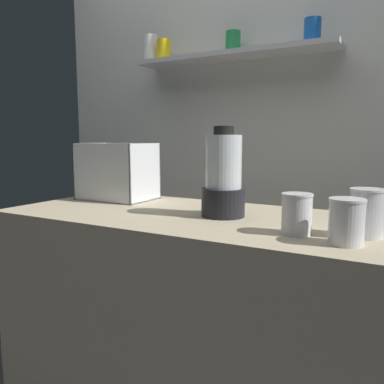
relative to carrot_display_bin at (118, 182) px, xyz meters
The scene contains 7 objects.
counter 0.72m from the carrot_display_bin, 16.77° to the right, with size 1.40×0.64×0.90m, color tan.
back_wall_unit 0.82m from the carrot_display_bin, 53.93° to the left, with size 2.60×0.24×2.50m.
carrot_display_bin is the anchor object (origin of this frame).
blender_pitcher 0.60m from the carrot_display_bin, 12.53° to the right, with size 0.15×0.15×0.32m.
juice_cup_mango_far_left 0.92m from the carrot_display_bin, 17.08° to the right, with size 0.09×0.09×0.12m.
juice_cup_pomegranate_left 1.06m from the carrot_display_bin, 17.37° to the right, with size 0.09×0.09×0.12m.
juice_cup_beet_middle 1.07m from the carrot_display_bin, 11.20° to the right, with size 0.09×0.09×0.14m.
Camera 1 is at (0.68, -1.23, 1.17)m, focal length 36.33 mm.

